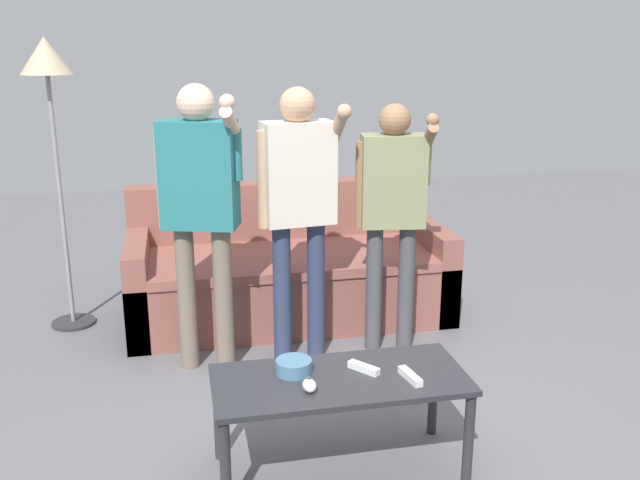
% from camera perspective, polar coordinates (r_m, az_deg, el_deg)
% --- Properties ---
extents(ground_plane, '(12.00, 12.00, 0.00)m').
position_cam_1_polar(ground_plane, '(3.48, 3.90, -15.44)').
color(ground_plane, slate).
extents(couch, '(2.10, 0.92, 0.86)m').
position_cam_1_polar(couch, '(4.74, -2.67, -2.66)').
color(couch, brown).
rests_on(couch, ground).
extents(coffee_table, '(1.07, 0.48, 0.45)m').
position_cam_1_polar(coffee_table, '(3.01, 1.64, -12.17)').
color(coffee_table, '#2D2D33').
rests_on(coffee_table, ground).
extents(snack_bowl, '(0.15, 0.15, 0.06)m').
position_cam_1_polar(snack_bowl, '(3.00, -2.16, -10.32)').
color(snack_bowl, teal).
rests_on(snack_bowl, coffee_table).
extents(game_remote_nunchuk, '(0.06, 0.09, 0.05)m').
position_cam_1_polar(game_remote_nunchuk, '(2.86, -0.87, -11.83)').
color(game_remote_nunchuk, white).
rests_on(game_remote_nunchuk, coffee_table).
extents(floor_lamp, '(0.31, 0.31, 1.83)m').
position_cam_1_polar(floor_lamp, '(4.59, -21.38, 11.92)').
color(floor_lamp, '#2D2D33').
rests_on(floor_lamp, ground).
extents(player_left, '(0.47, 0.42, 1.60)m').
position_cam_1_polar(player_left, '(3.79, -9.80, 3.57)').
color(player_left, '#756656').
rests_on(player_left, ground).
extents(player_center, '(0.49, 0.33, 1.58)m').
position_cam_1_polar(player_center, '(3.87, -1.77, 3.81)').
color(player_center, '#2D3856').
rests_on(player_center, ground).
extents(player_right, '(0.43, 0.34, 1.48)m').
position_cam_1_polar(player_right, '(4.04, 5.97, 3.34)').
color(player_right, '#47474C').
rests_on(player_right, ground).
extents(game_remote_wand_near, '(0.12, 0.14, 0.03)m').
position_cam_1_polar(game_remote_wand_near, '(3.03, 3.61, -10.42)').
color(game_remote_wand_near, white).
rests_on(game_remote_wand_near, coffee_table).
extents(game_remote_wand_far, '(0.06, 0.16, 0.03)m').
position_cam_1_polar(game_remote_wand_far, '(2.98, 7.41, -11.01)').
color(game_remote_wand_far, white).
rests_on(game_remote_wand_far, coffee_table).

